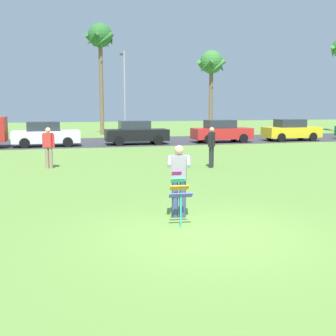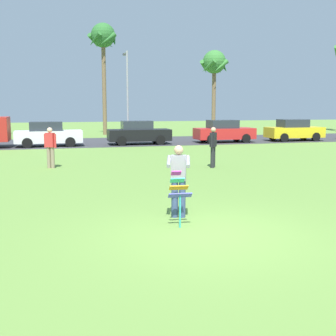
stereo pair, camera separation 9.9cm
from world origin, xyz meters
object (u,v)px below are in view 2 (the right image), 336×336
Objects in this scene: parked_car_red at (224,132)px; person_walker_far at (50,146)px; streetlight_pole at (127,88)px; person_kite_flyer at (178,178)px; kite_held at (179,190)px; person_walker_near at (213,146)px; palm_tree_centre_far at (214,65)px; parked_car_yellow at (294,130)px; parked_car_white at (48,134)px; parked_car_black at (139,133)px; palm_tree_right_near at (103,41)px.

person_walker_far is (-11.80, -9.94, 0.16)m from parked_car_red.
person_walker_far is (-6.00, -16.90, -3.06)m from streetlight_pole.
parked_car_red is at bearing 65.30° from person_kite_flyer.
person_walker_near is (3.86, 8.24, 0.12)m from kite_held.
person_walker_near is at bearing -12.96° from person_walker_far.
parked_car_red is 0.56× the size of palm_tree_centre_far.
parked_car_yellow is at bearing 47.14° from person_walker_near.
kite_held is at bearing -80.97° from parked_car_white.
palm_tree_centre_far is (-3.04, 8.97, 5.44)m from parked_car_yellow.
palm_tree_centre_far reaches higher than parked_car_yellow.
streetlight_pole is 18.19m from person_walker_far.
parked_car_red is (12.08, 0.00, 0.00)m from parked_car_white.
parked_car_black is at bearing -134.16° from palm_tree_centre_far.
parked_car_red reaches higher than kite_held.
person_walker_near is at bearing 64.07° from person_kite_flyer.
parked_car_black is 1.00× the size of parked_car_red.
person_kite_flyer is at bearing 74.65° from kite_held.
parked_car_yellow is (14.51, 19.72, -0.04)m from kite_held.
streetlight_pole reaches higher than parked_car_white.
person_walker_far reaches higher than parked_car_white.
person_walker_far reaches higher than parked_car_red.
person_walker_near is at bearing -58.65° from parked_car_white.
parked_car_black is at bearing 95.41° from person_walker_near.
parked_car_white is at bearing -180.00° from parked_car_yellow.
person_kite_flyer is at bearing -80.09° from parked_car_white.
kite_held is at bearing -115.10° from person_walker_near.
palm_tree_right_near is at bearing 77.45° from person_walker_far.
streetlight_pole reaches higher than person_walker_near.
palm_tree_right_near is at bearing 86.94° from kite_held.
person_walker_near reaches higher than parked_car_black.
palm_tree_centre_far is (9.88, -1.10, -1.95)m from palm_tree_right_near.
parked_car_black is (2.58, 19.03, -0.18)m from person_kite_flyer.
person_kite_flyer is 1.00× the size of person_walker_near.
person_kite_flyer is at bearing -111.96° from palm_tree_centre_far.
person_walker_far is at bearing 108.53° from person_kite_flyer.
parked_car_white is at bearing 121.35° from person_walker_near.
parked_car_white is 1.01× the size of parked_car_black.
parked_car_white is at bearing -179.99° from parked_car_black.
parked_car_red is at bearing -180.00° from parked_car_yellow.
person_kite_flyer reaches higher than parked_car_black.
palm_tree_right_near reaches higher than palm_tree_centre_far.
parked_car_white is (-3.13, 19.72, -0.04)m from kite_held.
palm_tree_centre_far reaches higher than streetlight_pole.
palm_tree_right_near is 22.84m from person_walker_near.
person_walker_far is at bearing -150.23° from parked_car_yellow.
person_kite_flyer is at bearing -126.97° from parked_car_yellow.
streetlight_pole is (3.14, 26.69, 3.18)m from kite_held.
parked_car_white is at bearing 91.59° from person_walker_far.
parked_car_yellow is at bearing -71.29° from palm_tree_centre_far.
person_walker_far is (-14.34, -18.90, -5.29)m from palm_tree_centre_far.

